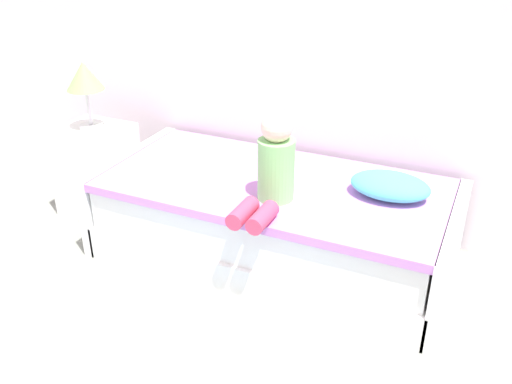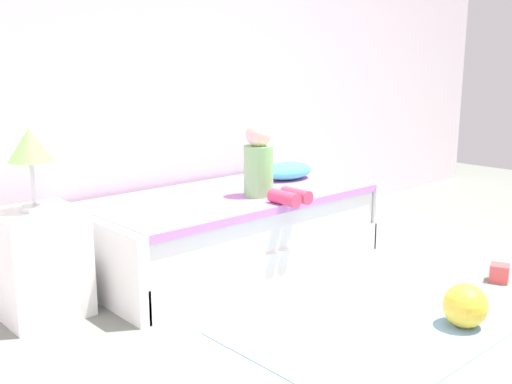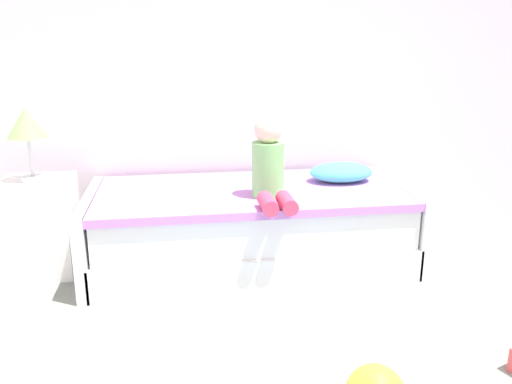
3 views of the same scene
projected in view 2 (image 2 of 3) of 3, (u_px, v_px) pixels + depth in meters
wall_rear at (224, 53)px, 4.61m from camera, size 7.20×0.10×2.90m
bed at (232, 229)px, 4.15m from camera, size 2.11×1.00×0.50m
nightstand at (40, 263)px, 3.29m from camera, size 0.44×0.44×0.60m
table_lamp at (30, 149)px, 3.15m from camera, size 0.24×0.24×0.45m
child_figure at (263, 167)px, 3.95m from camera, size 0.20×0.51×0.50m
pillow at (287, 171)px, 4.58m from camera, size 0.44×0.30×0.13m
toy_ball at (465, 306)px, 3.17m from camera, size 0.24×0.24×0.24m
area_rug at (380, 322)px, 3.24m from camera, size 1.60×1.10×0.01m
toy_block at (499, 273)px, 3.83m from camera, size 0.15×0.15×0.11m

